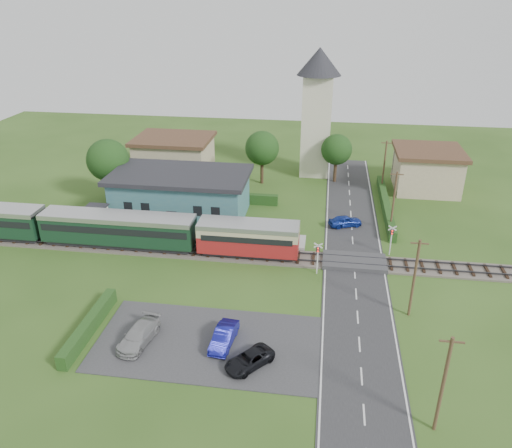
# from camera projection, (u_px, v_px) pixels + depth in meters

# --- Properties ---
(ground) EXTENTS (120.00, 120.00, 0.00)m
(ground) POSITION_uv_depth(u_px,v_px,m) (251.00, 266.00, 48.65)
(ground) COLOR #2D4C19
(railway_track) EXTENTS (76.00, 3.20, 0.49)m
(railway_track) POSITION_uv_depth(u_px,v_px,m) (254.00, 256.00, 50.40)
(railway_track) COLOR #4C443D
(railway_track) RESTS_ON ground
(road) EXTENTS (6.00, 70.00, 0.05)m
(road) POSITION_uv_depth(u_px,v_px,m) (355.00, 274.00, 47.35)
(road) COLOR #28282B
(road) RESTS_ON ground
(car_park) EXTENTS (17.00, 9.00, 0.08)m
(car_park) POSITION_uv_depth(u_px,v_px,m) (208.00, 343.00, 38.10)
(car_park) COLOR #333335
(car_park) RESTS_ON ground
(crossing_deck) EXTENTS (6.20, 3.40, 0.45)m
(crossing_deck) POSITION_uv_depth(u_px,v_px,m) (354.00, 262.00, 49.05)
(crossing_deck) COLOR #333335
(crossing_deck) RESTS_ON ground
(platform) EXTENTS (30.00, 3.00, 0.45)m
(platform) POSITION_uv_depth(u_px,v_px,m) (168.00, 234.00, 54.51)
(platform) COLOR gray
(platform) RESTS_ON ground
(equipment_hut) EXTENTS (2.30, 2.30, 2.55)m
(equipment_hut) POSITION_uv_depth(u_px,v_px,m) (97.00, 217.00, 54.89)
(equipment_hut) COLOR beige
(equipment_hut) RESTS_ON platform
(station_building) EXTENTS (16.00, 9.00, 5.30)m
(station_building) POSITION_uv_depth(u_px,v_px,m) (181.00, 194.00, 58.63)
(station_building) COLOR #336977
(station_building) RESTS_ON ground
(train) EXTENTS (43.20, 2.90, 3.40)m
(train) POSITION_uv_depth(u_px,v_px,m) (89.00, 227.00, 51.76)
(train) COLOR #232328
(train) RESTS_ON ground
(church_tower) EXTENTS (6.00, 6.00, 17.60)m
(church_tower) POSITION_uv_depth(u_px,v_px,m) (317.00, 103.00, 68.67)
(church_tower) COLOR beige
(church_tower) RESTS_ON ground
(house_west) EXTENTS (10.80, 8.80, 5.50)m
(house_west) POSITION_uv_depth(u_px,v_px,m) (174.00, 155.00, 71.77)
(house_west) COLOR tan
(house_west) RESTS_ON ground
(house_east) EXTENTS (8.80, 8.80, 5.50)m
(house_east) POSITION_uv_depth(u_px,v_px,m) (427.00, 169.00, 66.33)
(house_east) COLOR tan
(house_east) RESTS_ON ground
(hedge_carpark) EXTENTS (0.80, 9.00, 1.20)m
(hedge_carpark) POSITION_uv_depth(u_px,v_px,m) (89.00, 326.00, 39.09)
(hedge_carpark) COLOR #193814
(hedge_carpark) RESTS_ON ground
(hedge_roadside) EXTENTS (0.80, 18.00, 1.20)m
(hedge_roadside) POSITION_uv_depth(u_px,v_px,m) (386.00, 205.00, 60.87)
(hedge_roadside) COLOR #193814
(hedge_roadside) RESTS_ON ground
(hedge_station) EXTENTS (22.00, 0.80, 1.30)m
(hedge_station) POSITION_uv_depth(u_px,v_px,m) (192.00, 196.00, 63.54)
(hedge_station) COLOR #193814
(hedge_station) RESTS_ON ground
(tree_a) EXTENTS (5.20, 5.20, 8.00)m
(tree_a) POSITION_uv_depth(u_px,v_px,m) (108.00, 160.00, 61.47)
(tree_a) COLOR #332316
(tree_a) RESTS_ON ground
(tree_b) EXTENTS (4.60, 4.60, 7.34)m
(tree_b) POSITION_uv_depth(u_px,v_px,m) (262.00, 148.00, 67.34)
(tree_b) COLOR #332316
(tree_b) RESTS_ON ground
(tree_c) EXTENTS (4.20, 4.20, 6.78)m
(tree_c) POSITION_uv_depth(u_px,v_px,m) (337.00, 150.00, 67.99)
(tree_c) COLOR #332316
(tree_c) RESTS_ON ground
(utility_pole_a) EXTENTS (1.40, 0.22, 7.00)m
(utility_pole_a) POSITION_uv_depth(u_px,v_px,m) (443.00, 384.00, 29.16)
(utility_pole_a) COLOR #473321
(utility_pole_a) RESTS_ON ground
(utility_pole_b) EXTENTS (1.40, 0.22, 7.00)m
(utility_pole_b) POSITION_uv_depth(u_px,v_px,m) (414.00, 277.00, 39.89)
(utility_pole_b) COLOR #473321
(utility_pole_b) RESTS_ON ground
(utility_pole_c) EXTENTS (1.40, 0.22, 7.00)m
(utility_pole_c) POSITION_uv_depth(u_px,v_px,m) (394.00, 201.00, 54.20)
(utility_pole_c) COLOR #473321
(utility_pole_c) RESTS_ON ground
(utility_pole_d) EXTENTS (1.40, 0.22, 7.00)m
(utility_pole_d) POSITION_uv_depth(u_px,v_px,m) (384.00, 166.00, 64.94)
(utility_pole_d) COLOR #473321
(utility_pole_d) RESTS_ON ground
(crossing_signal_near) EXTENTS (0.84, 0.28, 3.28)m
(crossing_signal_near) POSITION_uv_depth(u_px,v_px,m) (318.00, 254.00, 46.54)
(crossing_signal_near) COLOR silver
(crossing_signal_near) RESTS_ON ground
(crossing_signal_far) EXTENTS (0.84, 0.28, 3.28)m
(crossing_signal_far) POSITION_uv_depth(u_px,v_px,m) (392.00, 236.00, 49.90)
(crossing_signal_far) COLOR silver
(crossing_signal_far) RESTS_ON ground
(streetlamp_west) EXTENTS (0.30, 0.30, 5.15)m
(streetlamp_west) POSITION_uv_depth(u_px,v_px,m) (114.00, 162.00, 68.10)
(streetlamp_west) COLOR #3F3F47
(streetlamp_west) RESTS_ON ground
(streetlamp_east) EXTENTS (0.30, 0.30, 5.15)m
(streetlamp_east) POSITION_uv_depth(u_px,v_px,m) (394.00, 159.00, 69.43)
(streetlamp_east) COLOR #3F3F47
(streetlamp_east) RESTS_ON ground
(car_on_road) EXTENTS (4.01, 2.69, 1.27)m
(car_on_road) POSITION_uv_depth(u_px,v_px,m) (345.00, 221.00, 56.53)
(car_on_road) COLOR navy
(car_on_road) RESTS_ON road
(car_park_blue) EXTENTS (1.76, 4.07, 1.30)m
(car_park_blue) POSITION_uv_depth(u_px,v_px,m) (224.00, 337.00, 37.70)
(car_park_blue) COLOR navy
(car_park_blue) RESTS_ON car_park
(car_park_silver) EXTENTS (2.58, 4.80, 1.32)m
(car_park_silver) POSITION_uv_depth(u_px,v_px,m) (139.00, 335.00, 37.85)
(car_park_silver) COLOR #A0A0A1
(car_park_silver) RESTS_ON car_park
(car_park_dark) EXTENTS (3.81, 4.05, 1.06)m
(car_park_dark) POSITION_uv_depth(u_px,v_px,m) (249.00, 360.00, 35.54)
(car_park_dark) COLOR black
(car_park_dark) RESTS_ON car_park
(pedestrian_near) EXTENTS (0.83, 0.68, 1.95)m
(pedestrian_near) POSITION_uv_depth(u_px,v_px,m) (223.00, 230.00, 52.82)
(pedestrian_near) COLOR gray
(pedestrian_near) RESTS_ON platform
(pedestrian_far) EXTENTS (0.75, 0.91, 1.70)m
(pedestrian_far) POSITION_uv_depth(u_px,v_px,m) (101.00, 221.00, 55.02)
(pedestrian_far) COLOR gray
(pedestrian_far) RESTS_ON platform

